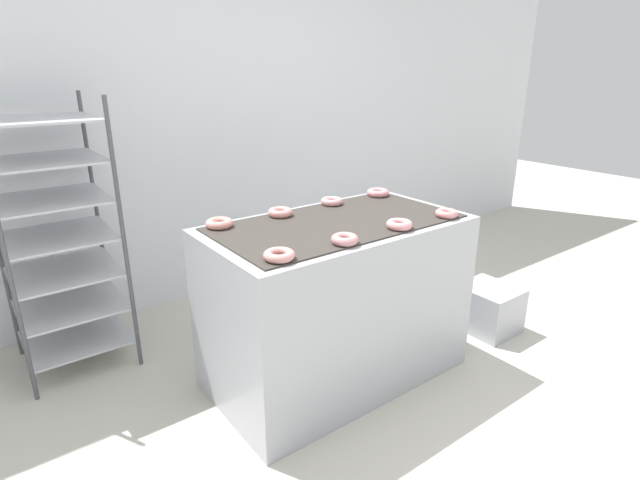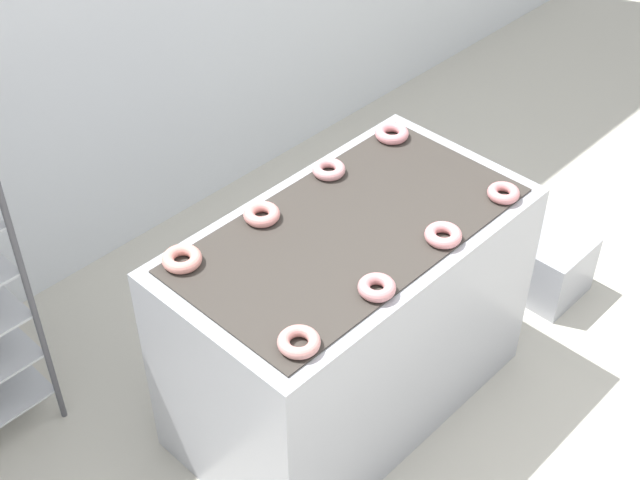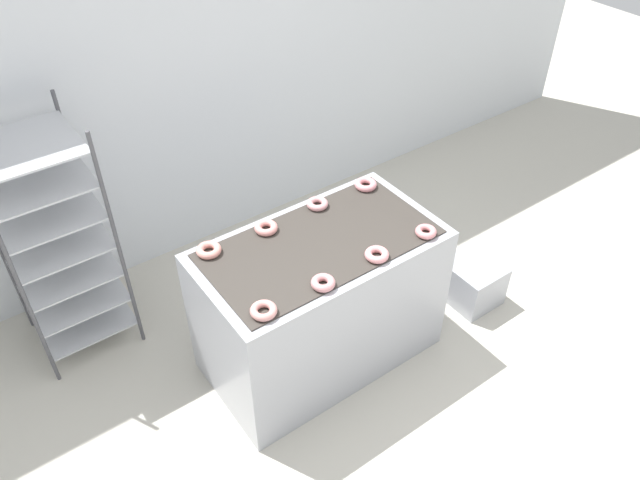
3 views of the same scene
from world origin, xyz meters
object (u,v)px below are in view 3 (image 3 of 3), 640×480
baking_rack_cart (55,241)px  donut_near_right (426,232)px  donut_near_midleft (323,283)px  donut_far_right (366,184)px  fryer_machine (320,302)px  donut_near_midright (377,255)px  donut_near_left (264,311)px  donut_far_midright (317,204)px  donut_far_midleft (266,228)px  donut_far_left (209,250)px  glaze_bin (472,282)px

baking_rack_cart → donut_near_right: 2.14m
donut_near_midleft → donut_far_right: (0.72, 0.55, -0.00)m
fryer_machine → donut_near_midright: 0.58m
donut_near_left → donut_far_midright: (0.71, 0.55, -0.00)m
donut_near_midleft → donut_near_midright: bearing=1.4°
donut_near_left → donut_near_midright: size_ratio=1.02×
donut_near_right → donut_far_right: (0.01, 0.55, 0.00)m
donut_near_midleft → donut_far_midleft: (0.00, 0.54, 0.00)m
fryer_machine → donut_far_left: size_ratio=10.16×
glaze_bin → donut_near_left: bearing=-177.9°
donut_near_left → donut_far_midright: bearing=37.8°
fryer_machine → donut_far_midleft: size_ratio=10.52×
glaze_bin → donut_near_midright: (-0.96, -0.07, 0.79)m
donut_near_midleft → donut_far_midright: size_ratio=0.99×
donut_near_right → donut_far_midright: (-0.34, 0.56, 0.00)m
donut_far_midright → donut_far_right: (0.35, -0.01, 0.00)m
baking_rack_cart → donut_far_midleft: size_ratio=11.79×
donut_near_left → donut_far_midleft: 0.63m
fryer_machine → donut_near_midleft: donut_near_midleft is taller
donut_near_midright → donut_far_midleft: size_ratio=1.00×
baking_rack_cart → donut_far_midleft: baking_rack_cart is taller
donut_far_left → donut_far_midleft: size_ratio=1.03×
donut_far_midleft → donut_far_right: same height
donut_far_midleft → donut_near_right: bearing=-37.8°
fryer_machine → donut_far_left: 0.77m
glaze_bin → donut_far_left: donut_far_left is taller
baking_rack_cart → donut_near_midright: 1.87m
donut_near_midright → donut_far_left: 0.90m
glaze_bin → donut_far_right: donut_far_right is taller
donut_near_midright → donut_far_left: bearing=142.0°
donut_near_midright → donut_near_right: (0.35, -0.01, -0.00)m
glaze_bin → donut_near_midleft: bearing=-176.8°
glaze_bin → donut_far_right: (-0.60, 0.47, 0.79)m
donut_near_midleft → donut_far_right: size_ratio=0.92×
donut_far_midright → donut_near_midleft: bearing=-123.1°
glaze_bin → donut_near_midleft: 1.54m
baking_rack_cart → donut_far_midright: bearing=-29.9°
donut_near_midleft → donut_far_left: 0.66m
donut_near_midright → donut_far_left: size_ratio=0.96×
donut_near_left → donut_far_midleft: bearing=57.0°
baking_rack_cart → donut_far_left: size_ratio=11.39×
donut_far_left → donut_far_right: 1.07m
donut_far_midright → donut_near_right: bearing=-58.9°
baking_rack_cart → glaze_bin: baking_rack_cart is taller
fryer_machine → donut_far_midright: (0.18, 0.28, 0.48)m
baking_rack_cart → glaze_bin: 2.68m
donut_near_midright → donut_near_right: 0.35m
donut_far_midright → donut_near_midright: bearing=-90.7°
donut_far_midright → donut_far_right: size_ratio=0.94×
donut_near_midright → donut_far_midleft: 0.64m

